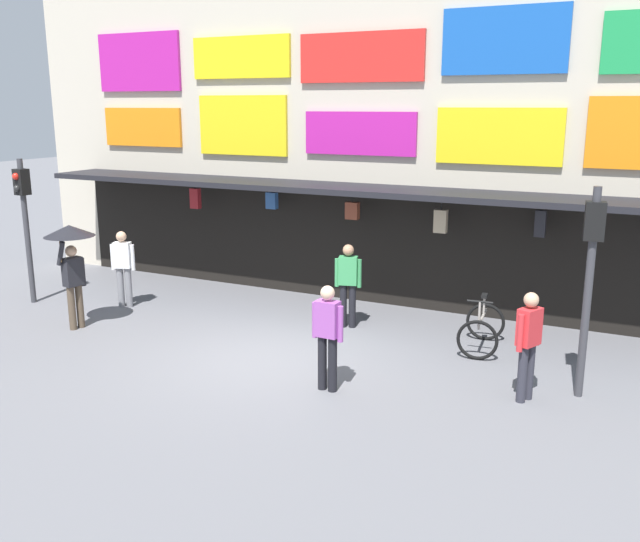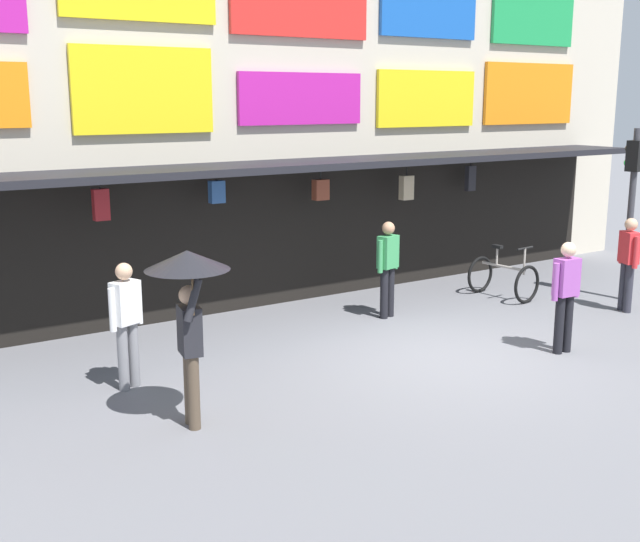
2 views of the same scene
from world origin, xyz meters
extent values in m
plane|color=slate|center=(0.00, 0.00, 0.00)|extent=(80.00, 80.00, 0.00)
cube|color=beige|center=(0.00, 4.60, 4.00)|extent=(18.00, 1.20, 8.00)
cube|color=black|center=(0.00, 3.30, 2.60)|extent=(15.30, 1.40, 0.12)
cube|color=#B71E93|center=(-5.90, 3.95, 5.33)|extent=(2.45, 0.08, 1.39)
cube|color=yellow|center=(-2.95, 3.95, 5.37)|extent=(2.55, 0.08, 0.93)
cube|color=red|center=(0.00, 3.95, 5.29)|extent=(2.80, 0.08, 1.02)
cube|color=blue|center=(2.95, 3.95, 5.51)|extent=(2.39, 0.08, 1.25)
cube|color=orange|center=(-5.90, 3.95, 3.77)|extent=(2.34, 0.08, 0.94)
cube|color=yellow|center=(-2.95, 3.95, 3.85)|extent=(2.34, 0.08, 1.36)
cube|color=#B71E93|center=(0.00, 3.95, 3.72)|extent=(2.56, 0.08, 0.91)
cube|color=yellow|center=(2.95, 3.95, 3.72)|extent=(2.47, 0.08, 1.10)
cylinder|color=black|center=(-3.95, 3.36, 2.47)|extent=(0.02, 0.02, 0.14)
cube|color=maroon|center=(-3.95, 3.36, 2.16)|extent=(0.23, 0.14, 0.48)
cylinder|color=black|center=(-1.94, 3.51, 2.47)|extent=(0.02, 0.02, 0.14)
cube|color=#2D5693|center=(-1.94, 3.51, 2.21)|extent=(0.25, 0.15, 0.37)
cylinder|color=black|center=(0.07, 3.44, 2.43)|extent=(0.02, 0.02, 0.23)
cube|color=brown|center=(0.07, 3.44, 2.13)|extent=(0.28, 0.17, 0.36)
cylinder|color=black|center=(2.02, 3.40, 2.41)|extent=(0.02, 0.02, 0.26)
cube|color=tan|center=(2.02, 3.40, 2.05)|extent=(0.25, 0.15, 0.46)
cylinder|color=black|center=(3.91, 3.62, 2.45)|extent=(0.02, 0.02, 0.18)
cube|color=#232328|center=(3.91, 3.62, 2.11)|extent=(0.20, 0.12, 0.51)
cube|color=black|center=(0.00, 3.98, 1.25)|extent=(15.30, 0.04, 2.50)
cylinder|color=#38383D|center=(-6.48, 0.61, 1.60)|extent=(0.12, 0.12, 3.20)
cube|color=black|center=(-6.48, 0.61, 2.70)|extent=(0.30, 0.26, 0.56)
sphere|color=red|center=(-6.49, 0.48, 2.83)|extent=(0.15, 0.15, 0.15)
sphere|color=black|center=(-6.49, 0.48, 2.57)|extent=(0.15, 0.15, 0.15)
cylinder|color=#38383D|center=(5.09, 0.61, 1.60)|extent=(0.12, 0.12, 3.20)
cube|color=black|center=(5.09, 0.61, 2.70)|extent=(0.31, 0.28, 0.56)
sphere|color=black|center=(5.07, 0.74, 2.83)|extent=(0.15, 0.15, 0.15)
sphere|color=#19DB3D|center=(5.07, 0.74, 2.57)|extent=(0.15, 0.15, 0.15)
torus|color=black|center=(3.32, 1.43, 0.36)|extent=(0.72, 0.13, 0.72)
torus|color=black|center=(3.21, 2.53, 0.36)|extent=(0.72, 0.13, 0.72)
cylinder|color=#A3998E|center=(3.27, 1.98, 0.61)|extent=(0.15, 0.99, 0.05)
cylinder|color=#A3998E|center=(3.25, 2.14, 0.78)|extent=(0.04, 0.04, 0.35)
cube|color=black|center=(3.25, 2.14, 0.97)|extent=(0.12, 0.21, 0.06)
cylinder|color=#A3998E|center=(3.32, 1.52, 0.78)|extent=(0.04, 0.04, 0.50)
cylinder|color=black|center=(3.32, 1.52, 1.03)|extent=(0.44, 0.08, 0.04)
cylinder|color=black|center=(1.64, -0.88, 0.44)|extent=(0.14, 0.14, 0.88)
cylinder|color=black|center=(1.46, -0.88, 0.44)|extent=(0.14, 0.14, 0.88)
cube|color=#9E4CA8|center=(1.55, -0.88, 1.16)|extent=(0.37, 0.24, 0.56)
sphere|color=beige|center=(1.55, -0.88, 1.57)|extent=(0.22, 0.22, 0.22)
cylinder|color=#9E4CA8|center=(1.77, -0.89, 1.11)|extent=(0.09, 0.09, 0.56)
cylinder|color=#9E4CA8|center=(1.33, -0.87, 1.11)|extent=(0.09, 0.09, 0.56)
cylinder|color=gray|center=(-4.47, 1.22, 0.44)|extent=(0.14, 0.14, 0.88)
cylinder|color=gray|center=(-4.30, 1.29, 0.44)|extent=(0.14, 0.14, 0.88)
cube|color=white|center=(-4.38, 1.26, 1.16)|extent=(0.42, 0.34, 0.56)
sphere|color=tan|center=(-4.38, 1.26, 1.57)|extent=(0.22, 0.22, 0.22)
cylinder|color=white|center=(-4.59, 1.17, 1.11)|extent=(0.09, 0.09, 0.56)
cylinder|color=white|center=(-4.18, 1.34, 1.11)|extent=(0.09, 0.09, 0.56)
cylinder|color=brown|center=(-4.19, -0.25, 0.44)|extent=(0.14, 0.14, 0.88)
cylinder|color=brown|center=(-4.23, -0.43, 0.44)|extent=(0.14, 0.14, 0.88)
cube|color=#232328|center=(-4.21, -0.34, 1.16)|extent=(0.29, 0.40, 0.56)
sphere|color=tan|center=(-4.21, -0.34, 1.57)|extent=(0.22, 0.22, 0.22)
cylinder|color=#232328|center=(-4.17, -0.12, 1.11)|extent=(0.09, 0.09, 0.56)
cylinder|color=#232328|center=(-4.25, -0.56, 1.56)|extent=(0.23, 0.09, 0.48)
cylinder|color=#4C3823|center=(-4.25, -0.56, 1.67)|extent=(0.02, 0.02, 0.55)
cone|color=black|center=(-4.21, -0.34, 1.97)|extent=(0.96, 0.96, 0.22)
cylinder|color=black|center=(0.66, 2.13, 0.44)|extent=(0.14, 0.14, 0.88)
cylinder|color=black|center=(0.49, 2.08, 0.44)|extent=(0.14, 0.14, 0.88)
cube|color=#388E51|center=(0.57, 2.11, 1.16)|extent=(0.41, 0.31, 0.56)
sphere|color=#A87A5B|center=(0.57, 2.11, 1.57)|extent=(0.22, 0.22, 0.22)
cylinder|color=#388E51|center=(0.78, 2.17, 1.11)|extent=(0.09, 0.09, 0.56)
cylinder|color=#388E51|center=(0.36, 2.05, 1.11)|extent=(0.09, 0.09, 0.56)
cylinder|color=#2D2D38|center=(4.34, 0.00, 0.44)|extent=(0.14, 0.14, 0.88)
cylinder|color=#2D2D38|center=(4.41, 0.16, 0.44)|extent=(0.14, 0.14, 0.88)
cube|color=red|center=(4.37, 0.08, 1.16)|extent=(0.35, 0.42, 0.56)
sphere|color=tan|center=(4.37, 0.08, 1.57)|extent=(0.22, 0.22, 0.22)
cylinder|color=red|center=(4.28, -0.12, 1.11)|extent=(0.09, 0.09, 0.56)
cylinder|color=red|center=(4.46, 0.28, 1.11)|extent=(0.09, 0.09, 0.56)
camera|label=1|loc=(5.84, -9.87, 4.33)|focal=38.57mm
camera|label=2|loc=(-7.72, -8.34, 3.73)|focal=44.45mm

